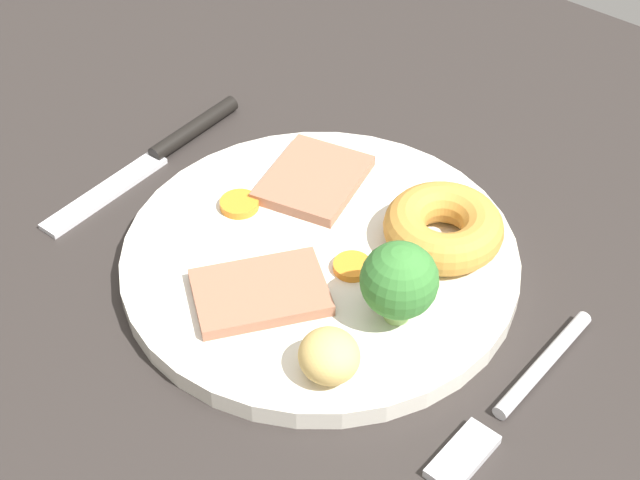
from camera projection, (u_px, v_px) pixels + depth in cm
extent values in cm
cube|color=#2B2623|center=(282.00, 275.00, 63.23)|extent=(120.00, 84.00, 3.60)
cylinder|color=silver|center=(320.00, 259.00, 60.78)|extent=(25.49, 25.49, 1.40)
cube|color=#9E664C|center=(314.00, 179.00, 64.95)|extent=(7.68, 8.69, 0.80)
cube|color=#9E664C|center=(260.00, 292.00, 57.12)|extent=(9.00, 9.60, 0.80)
torus|color=#C68938|center=(443.00, 227.00, 59.95)|extent=(7.70, 7.70, 2.70)
ellipsoid|color=#D8B260|center=(329.00, 356.00, 52.23)|extent=(5.02, 4.98, 2.77)
cylinder|color=orange|center=(352.00, 266.00, 58.95)|extent=(2.41, 2.41, 0.51)
cylinder|color=orange|center=(239.00, 204.00, 63.24)|extent=(2.62, 2.62, 0.54)
cylinder|color=#8CB766|center=(397.00, 308.00, 55.73)|extent=(1.56, 1.56, 1.45)
sphere|color=#387A33|center=(399.00, 280.00, 54.13)|extent=(4.61, 4.61, 4.61)
cylinder|color=silver|center=(544.00, 363.00, 54.82)|extent=(1.10, 9.52, 0.90)
cube|color=silver|center=(463.00, 456.00, 50.37)|extent=(2.09, 4.54, 0.60)
cylinder|color=black|center=(194.00, 128.00, 71.22)|extent=(1.35, 8.52, 1.20)
cube|color=silver|center=(105.00, 193.00, 66.37)|extent=(1.88, 10.53, 0.40)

